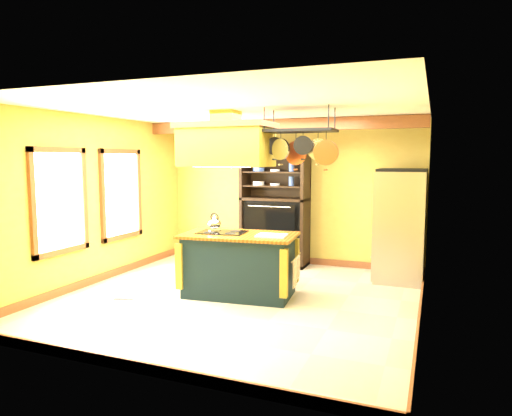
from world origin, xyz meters
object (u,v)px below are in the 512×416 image
Objects in this scene: kitchen_island at (239,264)px; refrigerator at (400,228)px; range_hood at (226,143)px; pot_rack at (300,140)px; hutch at (275,219)px.

refrigerator is at bearing 33.81° from kitchen_island.
range_hood reaches higher than kitchen_island.
pot_rack reaches higher than hutch.
refrigerator is (1.21, 1.76, -1.38)m from pot_rack.
pot_rack reaches higher than refrigerator.
hutch is at bearing 89.23° from range_hood.
range_hood is at bearing 174.33° from kitchen_island.
hutch reaches higher than refrigerator.
kitchen_island is 2.01m from pot_rack.
refrigerator is at bearing -8.87° from hutch.
kitchen_island is at bearing 0.18° from range_hood.
range_hood reaches higher than refrigerator.
range_hood is at bearing 180.00° from pot_rack.
refrigerator is (2.13, 1.76, 0.41)m from kitchen_island.
range_hood reaches higher than hutch.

